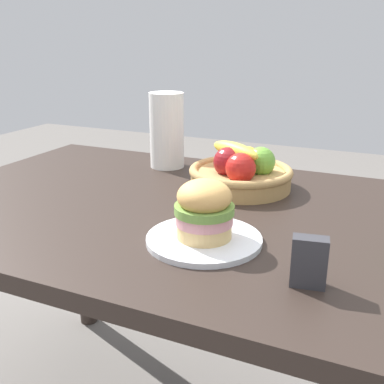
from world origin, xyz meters
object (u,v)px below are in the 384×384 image
at_px(sandwich, 204,209).
at_px(napkin_holder, 309,262).
at_px(plate, 204,239).
at_px(fruit_basket, 241,171).
at_px(paper_towel_roll, 167,130).

bearing_deg(sandwich, napkin_holder, -21.24).
xyz_separation_m(sandwich, napkin_holder, (0.23, -0.09, -0.03)).
xyz_separation_m(plate, sandwich, (0.00, 0.00, 0.07)).
bearing_deg(fruit_basket, napkin_holder, -59.15).
bearing_deg(fruit_basket, sandwich, -83.12).
distance_m(sandwich, napkin_holder, 0.25).
relative_size(plate, napkin_holder, 2.69).
bearing_deg(plate, fruit_basket, 96.88).
distance_m(plate, paper_towel_roll, 0.61).
xyz_separation_m(sandwich, paper_towel_roll, (-0.34, 0.49, 0.05)).
distance_m(plate, fruit_basket, 0.38).
relative_size(fruit_basket, napkin_holder, 3.22).
relative_size(fruit_basket, paper_towel_roll, 1.21).
bearing_deg(fruit_basket, plate, -83.12).
xyz_separation_m(fruit_basket, napkin_holder, (0.27, -0.46, -0.00)).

